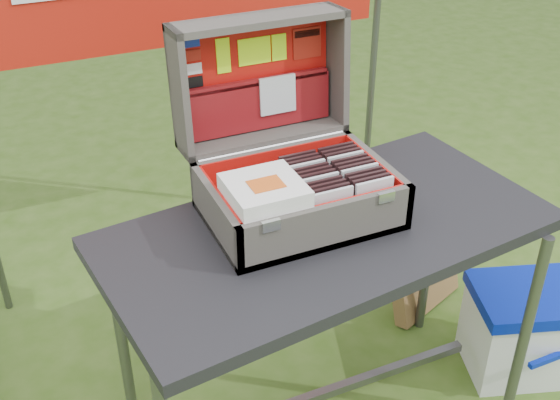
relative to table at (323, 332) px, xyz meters
name	(u,v)px	position (x,y,z in m)	size (l,w,h in m)	color
table	(323,332)	(0.00, 0.00, 0.00)	(1.30, 0.65, 0.81)	black
table_top	(327,232)	(0.00, 0.00, 0.38)	(1.30, 0.65, 0.04)	black
table_leg_fr	(525,336)	(0.59, -0.26, -0.02)	(0.04, 0.04, 0.77)	#59595B
table_leg_bl	(121,336)	(-0.59, 0.26, -0.02)	(0.04, 0.04, 0.77)	#59595B
table_leg_br	(430,248)	(0.59, 0.26, -0.02)	(0.04, 0.04, 0.77)	#59595B
table_brace	(320,394)	(0.00, 0.00, -0.28)	(1.15, 0.03, 0.03)	#59595B
suitcase	(291,130)	(-0.05, 0.14, 0.66)	(0.53, 0.54, 0.51)	#615E57
suitcase_base_bottom	(299,214)	(-0.05, 0.08, 0.42)	(0.53, 0.38, 0.02)	#615E57
suitcase_base_wall_front	(328,228)	(-0.05, -0.10, 0.48)	(0.53, 0.02, 0.14)	#615E57
suitcase_base_wall_back	(274,168)	(-0.05, 0.26, 0.48)	(0.53, 0.02, 0.14)	#615E57
suitcase_base_wall_left	(216,216)	(-0.31, 0.08, 0.48)	(0.02, 0.38, 0.14)	#615E57
suitcase_base_wall_right	(375,178)	(0.20, 0.08, 0.48)	(0.02, 0.38, 0.14)	#615E57
suitcase_liner_floor	(299,210)	(-0.05, 0.08, 0.43)	(0.49, 0.34, 0.01)	red
suitcase_latch_left	(271,226)	(-0.22, -0.11, 0.54)	(0.05, 0.01, 0.03)	silver
suitcase_latch_right	(386,197)	(0.12, -0.11, 0.54)	(0.05, 0.01, 0.03)	silver
suitcase_hinge	(273,146)	(-0.05, 0.27, 0.55)	(0.02, 0.02, 0.48)	silver
suitcase_lid_back	(253,75)	(-0.05, 0.41, 0.72)	(0.53, 0.38, 0.02)	#615E57
suitcase_lid_rim_far	(258,20)	(-0.05, 0.37, 0.91)	(0.53, 0.02, 0.14)	#615E57
suitcase_lid_rim_near	(263,135)	(-0.05, 0.34, 0.55)	(0.53, 0.02, 0.14)	#615E57
suitcase_lid_rim_left	(179,94)	(-0.31, 0.35, 0.73)	(0.02, 0.38, 0.14)	#615E57
suitcase_lid_rim_right	(336,67)	(0.20, 0.35, 0.73)	(0.02, 0.38, 0.14)	#615E57
suitcase_lid_liner	(255,76)	(-0.05, 0.40, 0.73)	(0.48, 0.33, 0.01)	red
suitcase_liner_wall_front	(326,222)	(-0.05, -0.09, 0.49)	(0.49, 0.01, 0.12)	red
suitcase_liner_wall_back	(276,167)	(-0.05, 0.24, 0.49)	(0.49, 0.01, 0.12)	red
suitcase_liner_wall_left	(220,212)	(-0.30, 0.08, 0.49)	(0.01, 0.34, 0.12)	red
suitcase_liner_wall_right	(372,176)	(0.19, 0.08, 0.49)	(0.01, 0.34, 0.12)	red
suitcase_lid_pocket	(259,105)	(-0.05, 0.37, 0.64)	(0.47, 0.15, 0.03)	maroon
suitcase_pocket_edge	(258,82)	(-0.05, 0.37, 0.72)	(0.46, 0.02, 0.02)	maroon
suitcase_pocket_cd	(278,95)	(0.00, 0.36, 0.67)	(0.12, 0.12, 0.01)	silver
lid_sticker_cc_a	(191,42)	(-0.25, 0.40, 0.86)	(0.05, 0.03, 0.00)	#1933B2
lid_sticker_cc_b	(192,55)	(-0.25, 0.40, 0.82)	(0.05, 0.03, 0.00)	#A91E12
lid_sticker_cc_c	(193,69)	(-0.25, 0.40, 0.78)	(0.05, 0.03, 0.00)	white
lid_sticker_cc_d	(195,82)	(-0.25, 0.39, 0.74)	(0.05, 0.03, 0.00)	black
lid_card_neon_tall	(223,56)	(-0.15, 0.40, 0.80)	(0.04, 0.10, 0.00)	#BBFA16
lid_card_neon_main	(255,51)	(-0.05, 0.40, 0.80)	(0.10, 0.08, 0.00)	#BBFA16
lid_card_neon_small	(279,47)	(0.03, 0.40, 0.80)	(0.05, 0.08, 0.00)	#BBFA16
lid_sticker_band	(307,43)	(0.12, 0.40, 0.80)	(0.09, 0.09, 0.00)	#A91E12
lid_sticker_band_bar	(307,33)	(0.12, 0.40, 0.83)	(0.09, 0.02, 0.00)	black
cd_left_0	(333,211)	(-0.02, -0.06, 0.50)	(0.12, 0.01, 0.13)	silver
cd_left_1	(329,208)	(-0.02, -0.04, 0.50)	(0.12, 0.01, 0.13)	black
cd_left_2	(326,204)	(-0.02, -0.02, 0.50)	(0.12, 0.01, 0.13)	black
cd_left_3	(322,200)	(-0.02, 0.00, 0.50)	(0.12, 0.01, 0.13)	black
cd_left_4	(319,197)	(-0.02, 0.02, 0.50)	(0.12, 0.01, 0.13)	silver
cd_left_5	(316,193)	(-0.02, 0.04, 0.50)	(0.12, 0.01, 0.13)	black
cd_left_6	(312,190)	(-0.02, 0.06, 0.50)	(0.12, 0.01, 0.13)	black
cd_left_7	(309,186)	(-0.02, 0.08, 0.50)	(0.12, 0.01, 0.13)	black
cd_left_8	(306,183)	(-0.02, 0.10, 0.50)	(0.12, 0.01, 0.13)	silver
cd_left_9	(303,180)	(-0.02, 0.12, 0.50)	(0.12, 0.01, 0.13)	black
cd_left_10	(300,177)	(-0.02, 0.14, 0.50)	(0.12, 0.01, 0.13)	black
cd_left_11	(297,173)	(-0.02, 0.16, 0.50)	(0.12, 0.01, 0.13)	black
cd_right_0	(373,201)	(0.11, -0.06, 0.50)	(0.12, 0.01, 0.13)	silver
cd_right_1	(370,198)	(0.11, -0.04, 0.50)	(0.12, 0.01, 0.13)	black
cd_right_2	(366,194)	(0.11, -0.02, 0.50)	(0.12, 0.01, 0.13)	black
cd_right_3	(362,191)	(0.11, 0.00, 0.50)	(0.12, 0.01, 0.13)	black
cd_right_4	(359,187)	(0.11, 0.02, 0.50)	(0.12, 0.01, 0.13)	silver
cd_right_5	(355,184)	(0.11, 0.04, 0.50)	(0.12, 0.01, 0.13)	black
cd_right_6	(352,181)	(0.11, 0.06, 0.50)	(0.12, 0.01, 0.13)	black
cd_right_7	(348,177)	(0.11, 0.08, 0.50)	(0.12, 0.01, 0.13)	black
cd_right_8	(345,174)	(0.11, 0.10, 0.50)	(0.12, 0.01, 0.13)	silver
cd_right_9	(341,171)	(0.11, 0.12, 0.50)	(0.12, 0.01, 0.13)	black
cd_right_10	(338,168)	(0.11, 0.14, 0.50)	(0.12, 0.01, 0.13)	black
cd_right_11	(335,165)	(0.11, 0.16, 0.50)	(0.12, 0.01, 0.13)	black
songbook_0	(265,196)	(-0.19, 0.01, 0.55)	(0.20, 0.20, 0.01)	white
songbook_1	(265,195)	(-0.19, 0.01, 0.55)	(0.20, 0.20, 0.01)	white
songbook_2	(265,193)	(-0.19, 0.01, 0.56)	(0.20, 0.20, 0.01)	white
songbook_3	(265,192)	(-0.19, 0.01, 0.56)	(0.20, 0.20, 0.01)	white
songbook_4	(265,190)	(-0.19, 0.01, 0.57)	(0.20, 0.20, 0.01)	white
songbook_5	(265,188)	(-0.19, 0.01, 0.57)	(0.20, 0.20, 0.01)	white
songbook_6	(265,187)	(-0.19, 0.01, 0.58)	(0.20, 0.20, 0.01)	white
songbook_7	(265,185)	(-0.19, 0.01, 0.58)	(0.20, 0.20, 0.01)	white
songbook_8	(264,184)	(-0.19, 0.01, 0.59)	(0.20, 0.20, 0.01)	white
songbook_graphic	(266,184)	(-0.19, 0.00, 0.59)	(0.09, 0.07, 0.00)	#D85919
cooler	(524,330)	(0.80, -0.07, -0.23)	(0.40, 0.31, 0.36)	white
cooler_body	(523,334)	(0.80, -0.07, -0.25)	(0.38, 0.29, 0.31)	white
cooler_lid	(532,297)	(0.80, -0.07, -0.07)	(0.40, 0.31, 0.05)	#051EAB
cooler_handle	(557,356)	(0.80, -0.24, -0.21)	(0.24, 0.02, 0.02)	#051EAB
cardboard_box	(424,264)	(0.67, 0.39, -0.21)	(0.38, 0.06, 0.40)	olive
banner_post_right	(374,55)	(0.78, 1.06, 0.45)	(0.03, 0.03, 1.70)	#59595B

